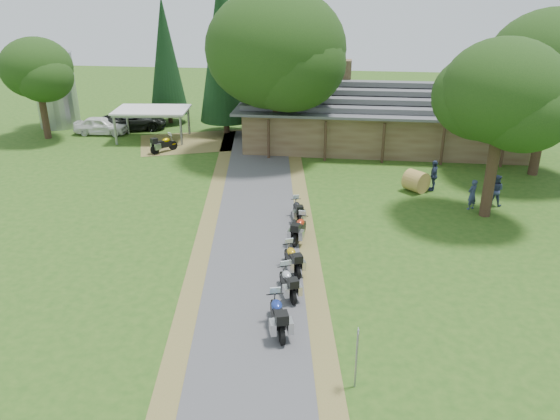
# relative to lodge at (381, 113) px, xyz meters

# --- Properties ---
(ground) EXTENTS (120.00, 120.00, 0.00)m
(ground) POSITION_rel_lodge_xyz_m (-6.00, -24.00, -2.45)
(ground) COLOR #285016
(ground) RESTS_ON ground
(driveway) EXTENTS (51.95, 51.95, 0.00)m
(driveway) POSITION_rel_lodge_xyz_m (-6.50, -20.00, -2.45)
(driveway) COLOR #48484A
(driveway) RESTS_ON ground
(lodge) EXTENTS (21.40, 9.40, 4.90)m
(lodge) POSITION_rel_lodge_xyz_m (0.00, 0.00, 0.00)
(lodge) COLOR brown
(lodge) RESTS_ON ground
(silo) EXTENTS (3.69, 3.69, 6.75)m
(silo) POSITION_rel_lodge_xyz_m (-27.21, 2.46, 0.93)
(silo) COLOR gray
(silo) RESTS_ON ground
(carport) EXTENTS (5.96, 4.25, 2.44)m
(carport) POSITION_rel_lodge_xyz_m (-17.78, -0.65, -1.23)
(carport) COLOR silver
(carport) RESTS_ON ground
(car_white_sedan) EXTENTS (2.53, 5.59, 1.83)m
(car_white_sedan) POSITION_rel_lodge_xyz_m (-22.56, 0.30, -1.53)
(car_white_sedan) COLOR white
(car_white_sedan) RESTS_ON ground
(car_dark_suv) EXTENTS (4.38, 6.44, 2.27)m
(car_dark_suv) POSITION_rel_lodge_xyz_m (-20.48, 2.06, -1.31)
(car_dark_suv) COLOR black
(car_dark_suv) RESTS_ON ground
(motorcycle_row_a) EXTENTS (1.26, 2.20, 1.43)m
(motorcycle_row_a) POSITION_rel_lodge_xyz_m (-4.84, -24.87, -1.73)
(motorcycle_row_a) COLOR navy
(motorcycle_row_a) RESTS_ON ground
(motorcycle_row_b) EXTENTS (1.26, 1.93, 1.26)m
(motorcycle_row_b) POSITION_rel_lodge_xyz_m (-4.73, -22.40, -1.82)
(motorcycle_row_b) COLOR #ADAFB5
(motorcycle_row_b) RESTS_ON ground
(motorcycle_row_c) EXTENTS (1.28, 1.97, 1.28)m
(motorcycle_row_c) POSITION_rel_lodge_xyz_m (-4.74, -20.38, -1.81)
(motorcycle_row_c) COLOR #C29214
(motorcycle_row_c) RESTS_ON ground
(motorcycle_row_d) EXTENTS (0.94, 2.01, 1.32)m
(motorcycle_row_d) POSITION_rel_lodge_xyz_m (-4.70, -17.31, -1.79)
(motorcycle_row_d) COLOR red
(motorcycle_row_d) RESTS_ON ground
(motorcycle_row_e) EXTENTS (0.98, 1.80, 1.17)m
(motorcycle_row_e) POSITION_rel_lodge_xyz_m (-5.02, -14.83, -1.86)
(motorcycle_row_e) COLOR black
(motorcycle_row_e) RESTS_ON ground
(motorcycle_carport_a) EXTENTS (1.78, 1.93, 1.35)m
(motorcycle_carport_a) POSITION_rel_lodge_xyz_m (-15.90, -3.91, -1.77)
(motorcycle_carport_a) COLOR #DAB200
(motorcycle_carport_a) RESTS_ON ground
(person_a) EXTENTS (0.71, 0.69, 2.04)m
(person_a) POSITION_rel_lodge_xyz_m (4.48, -12.31, -1.43)
(person_a) COLOR navy
(person_a) RESTS_ON ground
(person_b) EXTENTS (0.73, 0.64, 2.13)m
(person_b) POSITION_rel_lodge_xyz_m (5.90, -11.56, -1.38)
(person_b) COLOR navy
(person_b) RESTS_ON ground
(person_c) EXTENTS (0.59, 0.72, 2.23)m
(person_c) POSITION_rel_lodge_xyz_m (2.76, -9.57, -1.33)
(person_c) COLOR navy
(person_c) RESTS_ON ground
(hay_bale) EXTENTS (1.74, 1.74, 1.29)m
(hay_bale) POSITION_rel_lodge_xyz_m (1.71, -9.86, -1.81)
(hay_bale) COLOR olive
(hay_bale) RESTS_ON ground
(sign_post) EXTENTS (0.39, 0.06, 2.17)m
(sign_post) POSITION_rel_lodge_xyz_m (-2.04, -27.60, -1.37)
(sign_post) COLOR gray
(sign_post) RESTS_ON ground
(oak_lodge_left) EXTENTS (9.61, 9.61, 12.06)m
(oak_lodge_left) POSITION_rel_lodge_xyz_m (-7.62, -3.37, 3.58)
(oak_lodge_left) COLOR #16330F
(oak_lodge_left) RESTS_ON ground
(oak_lodge_right) EXTENTS (8.00, 8.00, 11.31)m
(oak_lodge_right) POSITION_rel_lodge_xyz_m (9.72, -5.81, 3.20)
(oak_lodge_right) COLOR #16330F
(oak_lodge_right) RESTS_ON ground
(oak_driveway) EXTENTS (6.21, 6.21, 10.87)m
(oak_driveway) POSITION_rel_lodge_xyz_m (5.07, -13.14, 2.99)
(oak_driveway) COLOR #16330F
(oak_driveway) RESTS_ON ground
(oak_silo) EXTENTS (5.43, 5.43, 8.95)m
(oak_silo) POSITION_rel_lodge_xyz_m (-26.37, -1.36, 2.02)
(oak_silo) COLOR #16330F
(oak_silo) RESTS_ON ground
(cedar_near) EXTENTS (4.22, 4.22, 13.22)m
(cedar_near) POSITION_rel_lodge_xyz_m (-12.42, 1.93, 4.16)
(cedar_near) COLOR black
(cedar_near) RESTS_ON ground
(cedar_far) EXTENTS (3.33, 3.33, 10.59)m
(cedar_far) POSITION_rel_lodge_xyz_m (-18.11, 4.76, 2.85)
(cedar_far) COLOR black
(cedar_far) RESTS_ON ground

